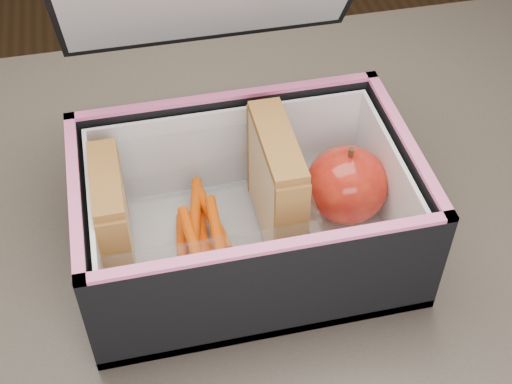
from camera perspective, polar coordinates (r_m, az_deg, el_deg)
The scene contains 8 objects.
kitchen_table at distance 0.71m, azimuth 5.81°, elevation -10.90°, with size 1.20×0.80×0.75m.
lunch_bag at distance 0.61m, azimuth -0.82°, elevation -0.73°, with size 0.28×0.29×0.26m.
plastic_tub at distance 0.61m, azimuth -4.75°, elevation -1.80°, with size 0.18×0.13×0.07m, color white, non-canonical shape.
sandwich_left at distance 0.60m, azimuth -11.37°, elevation -1.95°, with size 0.02×0.09×0.10m.
sandwich_right at distance 0.61m, azimuth 1.62°, elevation 0.55°, with size 0.03×0.10×0.11m.
carrot_sticks at distance 0.62m, azimuth -4.43°, elevation -3.23°, with size 0.05×0.12×0.03m.
paper_napkin at distance 0.66m, azimuth 6.63°, elevation -1.86°, with size 0.07×0.07×0.01m, color white.
red_apple at distance 0.63m, azimuth 7.29°, elevation 0.58°, with size 0.09×0.09×0.08m.
Camera 1 is at (-0.15, -0.37, 1.25)m, focal length 50.00 mm.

